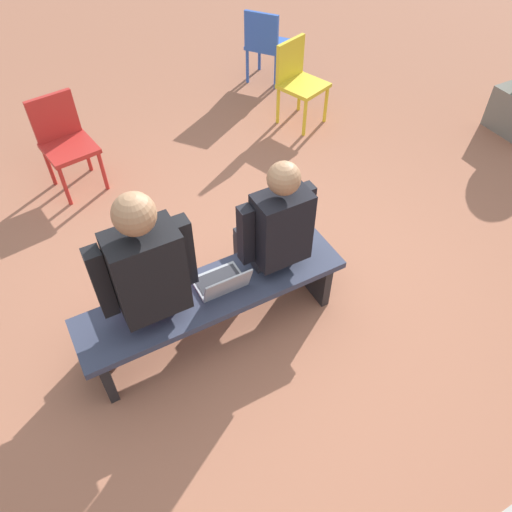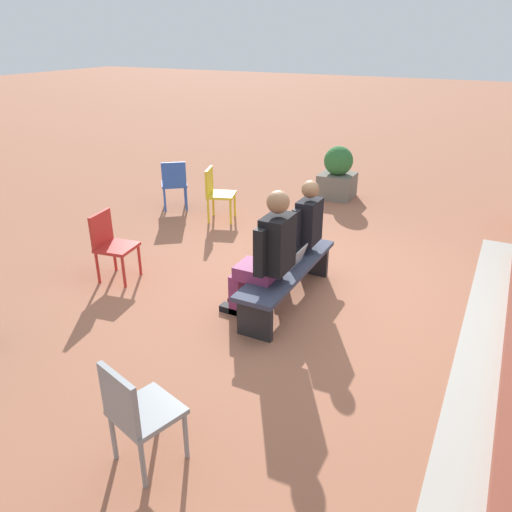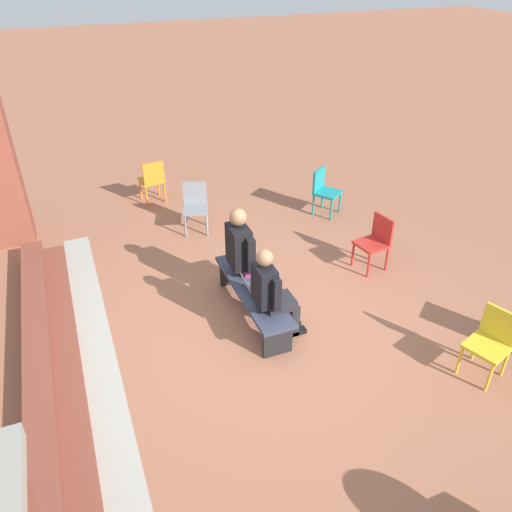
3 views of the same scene
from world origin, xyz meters
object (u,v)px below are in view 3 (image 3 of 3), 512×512
Objects in this scene: bench at (253,294)px; plastic_chair_by_pillar at (324,189)px; plastic_chair_near_bench_right at (492,340)px; person_student at (272,291)px; plastic_chair_far_left at (195,204)px; plastic_chair_near_bench_left at (152,179)px; laptop at (254,288)px; plastic_chair_far_right at (376,239)px; person_adult at (247,253)px.

bench is 3.27m from plastic_chair_by_pillar.
plastic_chair_near_bench_right is (-1.96, -2.11, 0.13)m from bench.
person_student is 1.55× the size of plastic_chair_near_bench_right.
plastic_chair_far_left is 1.41m from plastic_chair_near_bench_left.
bench is at bearing -10.64° from laptop.
plastic_chair_far_left is (2.59, 0.02, 0.13)m from bench.
person_student reaches higher than plastic_chair_far_left.
plastic_chair_near_bench_right is at bearing -132.99° from bench.
plastic_chair_near_bench_right and plastic_chair_far_right have the same top height.
plastic_chair_far_right reaches higher than laptop.
bench is 2.14× the size of plastic_chair_near_bench_right.
plastic_chair_far_left is 5.03m from plastic_chair_near_bench_right.
person_adult is at bearing -0.46° from person_student.
plastic_chair_far_right is (-1.90, 0.15, 0.00)m from plastic_chair_by_pillar.
plastic_chair_far_right reaches higher than bench.
plastic_chair_by_pillar and plastic_chair_far_right have the same top height.
person_adult is 4.43× the size of laptop.
plastic_chair_near_bench_left is at bearing 18.71° from plastic_chair_far_left.
person_adult reaches higher than plastic_chair_far_right.
bench is 0.16m from laptop.
plastic_chair_by_pillar is at bearing -44.88° from bench.
bench is 0.56m from person_adult.
person_student is at bearing -172.25° from bench.
laptop is 2.65m from plastic_chair_far_left.
plastic_chair_near_bench_left is 4.39m from plastic_chair_far_right.
person_adult is 1.69× the size of plastic_chair_by_pillar.
bench is 2.20m from plastic_chair_far_right.
person_adult reaches higher than laptop.
plastic_chair_by_pillar and plastic_chair_near_bench_right have the same top height.
plastic_chair_far_left is at bearing 45.03° from plastic_chair_far_right.
plastic_chair_far_right is (2.38, -0.05, 0.00)m from plastic_chair_near_bench_right.
person_student is 2.28m from plastic_chair_far_right.
person_student is 1.55× the size of plastic_chair_far_left.
person_student is 0.46m from laptop.
person_student reaches higher than plastic_chair_far_right.
plastic_chair_far_left is (3.07, 0.09, -0.22)m from person_student.
plastic_chair_near_bench_right is 2.38m from plastic_chair_far_right.
laptop is 0.38× the size of plastic_chair_far_left.
person_adult reaches higher than plastic_chair_near_bench_right.
person_adult is at bearing 40.87° from plastic_chair_near_bench_right.
bench is 2.59m from plastic_chair_far_left.
person_adult is 1.69× the size of plastic_chair_far_right.
plastic_chair_far_left and plastic_chair_far_right have the same top height.
laptop is 0.38× the size of plastic_chair_near_bench_left.
plastic_chair_by_pillar is 3.21m from plastic_chair_near_bench_left.
plastic_chair_near_bench_right is at bearing 177.32° from plastic_chair_by_pillar.
person_student is at bearing 179.54° from person_adult.
plastic_chair_far_left and plastic_chair_near_bench_right have the same top height.
bench is 0.59m from person_student.
person_adult is at bearing -177.57° from plastic_chair_far_left.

